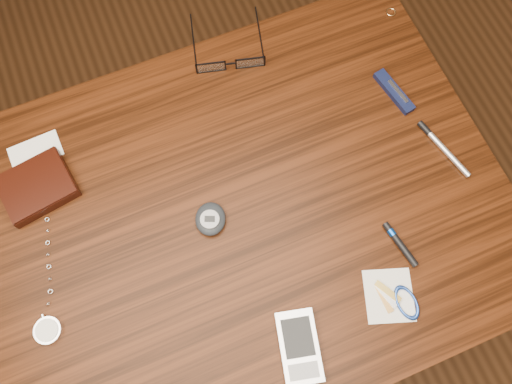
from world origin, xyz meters
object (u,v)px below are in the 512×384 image
pedometer (210,219)px  pocket_knife (394,92)px  eyeglasses (230,62)px  notepad_keys (398,299)px  desk (223,234)px  pda_phone (299,347)px  pocket_watch (48,325)px  silver_pen (440,144)px  wallet_and_card (37,186)px

pedometer → pocket_knife: pedometer is taller
eyeglasses → notepad_keys: 0.52m
desk → notepad_keys: size_ratio=9.22×
pda_phone → pocket_knife: pda_phone is taller
pedometer → eyeglasses: bearing=62.2°
pocket_watch → notepad_keys: pocket_watch is taller
eyeglasses → pocket_watch: bearing=-143.0°
pocket_knife → silver_pen: 0.13m
wallet_and_card → pocket_watch: wallet_and_card is taller
eyeglasses → pda_phone: 0.53m
silver_pen → desk: bearing=177.0°
pedometer → notepad_keys: size_ratio=0.69×
pocket_watch → pedometer: pedometer is taller
desk → pocket_watch: pocket_watch is taller
pocket_knife → silver_pen: (0.03, -0.13, -0.00)m
pda_phone → silver_pen: pda_phone is taller
desk → wallet_and_card: (-0.27, 0.17, 0.11)m
pedometer → pocket_knife: bearing=13.9°
desk → pda_phone: pda_phone is taller
pocket_watch → pedometer: (0.30, 0.06, 0.00)m
wallet_and_card → eyeglasses: bearing=14.4°
wallet_and_card → eyeglasses: 0.42m
wallet_and_card → pda_phone: size_ratio=1.28×
pda_phone → notepad_keys: 0.18m
eyeglasses → pedometer: eyeglasses is taller
wallet_and_card → pocket_knife: (0.66, -0.07, -0.01)m
eyeglasses → pda_phone: size_ratio=1.33×
wallet_and_card → notepad_keys: bearing=-39.9°
pda_phone → pedometer: (-0.06, 0.25, 0.00)m
wallet_and_card → pedometer: bearing=-33.5°
eyeglasses → pda_phone: (-0.09, -0.52, -0.00)m
desk → pocket_watch: size_ratio=3.58×
notepad_keys → wallet_and_card: bearing=140.1°
eyeglasses → pedometer: bearing=-117.8°
wallet_and_card → silver_pen: (0.69, -0.20, -0.01)m
pocket_watch → pedometer: bearing=11.9°
eyeglasses → pocket_watch: eyeglasses is taller
wallet_and_card → eyeglasses: (0.40, 0.10, 0.00)m
pedometer → desk: bearing=-17.2°
pocket_watch → pda_phone: pda_phone is taller
pda_phone → pocket_knife: 0.49m
pda_phone → silver_pen: bearing=30.5°
notepad_keys → pocket_knife: (0.17, 0.34, 0.00)m
wallet_and_card → notepad_keys: size_ratio=1.47×
notepad_keys → eyeglasses: bearing=100.0°
notepad_keys → silver_pen: 0.29m
pda_phone → pocket_watch: bearing=152.9°
pda_phone → notepad_keys: (0.18, 0.01, -0.01)m
wallet_and_card → silver_pen: 0.72m
pedometer → pocket_knife: (0.41, 0.10, -0.00)m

